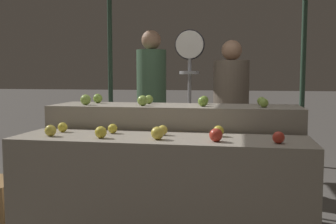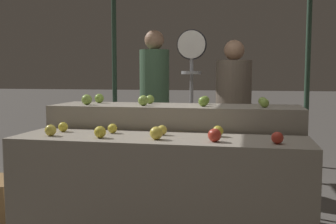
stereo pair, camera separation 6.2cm
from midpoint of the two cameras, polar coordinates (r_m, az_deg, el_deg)
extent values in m
cylinder|color=#33513D|center=(6.01, -8.66, 5.66)|extent=(0.07, 0.07, 2.59)
cylinder|color=#33513D|center=(5.74, 18.70, 5.46)|extent=(0.07, 0.07, 2.59)
cube|color=gray|center=(2.85, -1.83, -11.91)|extent=(2.08, 0.55, 0.83)
cube|color=gray|center=(3.39, 0.36, -7.50)|extent=(2.08, 0.55, 1.01)
sphere|color=gold|center=(2.92, -17.27, -2.60)|extent=(0.08, 0.08, 0.08)
sphere|color=gold|center=(2.75, -10.37, -2.91)|extent=(0.08, 0.08, 0.08)
sphere|color=yellow|center=(2.65, -2.22, -3.08)|extent=(0.09, 0.09, 0.09)
sphere|color=red|center=(2.58, 6.28, -3.34)|extent=(0.09, 0.09, 0.09)
sphere|color=red|center=(2.58, 15.09, -3.59)|extent=(0.08, 0.08, 0.08)
sphere|color=gold|center=(3.11, -15.61, -2.14)|extent=(0.07, 0.07, 0.07)
sphere|color=gold|center=(2.96, -8.64, -2.40)|extent=(0.07, 0.07, 0.07)
sphere|color=yellow|center=(2.84, -1.40, -2.65)|extent=(0.07, 0.07, 0.07)
sphere|color=gold|center=(2.80, 6.72, -2.76)|extent=(0.08, 0.08, 0.08)
sphere|color=#8EB247|center=(3.41, -12.38, 1.75)|extent=(0.09, 0.09, 0.09)
sphere|color=#8EB247|center=(3.25, -4.25, 1.67)|extent=(0.09, 0.09, 0.09)
sphere|color=#7AA338|center=(3.18, 4.53, 1.54)|extent=(0.08, 0.08, 0.08)
sphere|color=#8EB247|center=(3.15, 13.20, 1.28)|extent=(0.07, 0.07, 0.07)
sphere|color=#84AD3D|center=(3.62, -10.64, 1.95)|extent=(0.08, 0.08, 0.08)
sphere|color=#8EB247|center=(3.48, -3.31, 1.83)|extent=(0.08, 0.08, 0.08)
sphere|color=#84AD3D|center=(3.39, 4.75, 1.72)|extent=(0.08, 0.08, 0.08)
sphere|color=#8EB247|center=(3.38, 12.89, 1.55)|extent=(0.07, 0.07, 0.07)
cylinder|color=#99999E|center=(4.00, 2.68, -1.29)|extent=(0.04, 0.04, 1.59)
cylinder|color=black|center=(3.98, 2.72, 9.74)|extent=(0.30, 0.01, 0.30)
cylinder|color=silver|center=(3.96, 2.69, 9.76)|extent=(0.28, 0.02, 0.28)
cylinder|color=#99999E|center=(3.95, 2.68, 6.74)|extent=(0.01, 0.01, 0.14)
cylinder|color=#99999E|center=(3.95, 2.67, 5.73)|extent=(0.20, 0.20, 0.03)
cube|color=#2D2D38|center=(4.29, 8.60, -6.54)|extent=(0.32, 0.25, 0.76)
cylinder|color=#756656|center=(4.20, 8.73, 2.92)|extent=(0.47, 0.47, 0.66)
sphere|color=tan|center=(4.21, 8.82, 8.85)|extent=(0.21, 0.21, 0.21)
cube|color=#2D2D38|center=(4.88, -2.75, -4.56)|extent=(0.31, 0.25, 0.84)
cylinder|color=#476B4C|center=(4.80, -2.79, 4.66)|extent=(0.46, 0.46, 0.73)
sphere|color=tan|center=(4.82, -2.82, 10.40)|extent=(0.24, 0.24, 0.24)
camera|label=1|loc=(0.03, -90.59, -0.06)|focal=42.00mm
camera|label=2|loc=(0.03, 89.41, 0.06)|focal=42.00mm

